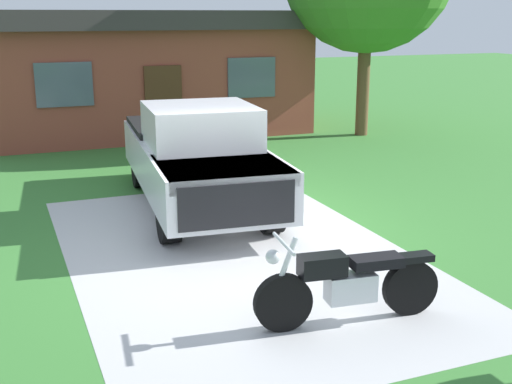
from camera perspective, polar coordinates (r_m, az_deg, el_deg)
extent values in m
plane|color=#387731|center=(9.62, -1.63, -5.44)|extent=(80.00, 80.00, 0.00)
cube|color=#B8B8B8|center=(9.62, -1.63, -5.42)|extent=(4.75, 7.61, 0.01)
cylinder|color=black|center=(7.30, 2.37, -9.62)|extent=(0.67, 0.19, 0.66)
cylinder|color=black|center=(7.88, 13.27, -8.10)|extent=(0.67, 0.19, 0.66)
cube|color=silver|center=(7.53, 8.24, -8.22)|extent=(0.59, 0.32, 0.32)
cube|color=black|center=(7.28, 5.79, -6.39)|extent=(0.55, 0.32, 0.24)
cube|color=black|center=(7.54, 10.42, -5.97)|extent=(0.63, 0.34, 0.12)
cube|color=black|center=(7.74, 13.44, -5.58)|extent=(0.50, 0.25, 0.08)
cylinder|color=silver|center=(7.15, 2.40, -6.92)|extent=(0.34, 0.10, 0.77)
cylinder|color=silver|center=(7.04, 2.43, -4.51)|extent=(0.12, 0.70, 0.04)
sphere|color=silver|center=(7.05, 1.48, -5.67)|extent=(0.16, 0.16, 0.16)
cylinder|color=black|center=(10.45, 1.28, -1.32)|extent=(0.38, 0.86, 0.84)
cylinder|color=black|center=(10.08, -7.63, -2.07)|extent=(0.38, 0.86, 0.84)
cylinder|color=black|center=(13.71, -3.22, 2.67)|extent=(0.38, 0.86, 0.84)
cylinder|color=black|center=(13.44, -10.03, 2.20)|extent=(0.38, 0.86, 0.84)
cube|color=silver|center=(11.84, -5.18, 2.50)|extent=(2.51, 5.76, 0.80)
cube|color=silver|center=(10.01, -3.08, 1.95)|extent=(2.07, 2.07, 0.20)
cube|color=silver|center=(11.31, -4.86, 5.78)|extent=(1.97, 2.06, 0.70)
cube|color=#3F4C56|center=(10.56, -3.95, 4.57)|extent=(1.71, 0.32, 0.60)
cube|color=black|center=(13.28, -6.56, 4.95)|extent=(2.11, 2.56, 0.50)
cube|color=black|center=(9.21, -1.69, -1.14)|extent=(1.70, 0.26, 0.64)
cylinder|color=brown|center=(19.22, 9.32, 9.44)|extent=(0.36, 0.36, 3.05)
cube|color=brown|center=(20.13, -9.87, 9.60)|extent=(9.00, 5.00, 3.00)
cube|color=#383333|center=(20.05, -10.10, 14.58)|extent=(9.60, 5.60, 0.50)
cube|color=#4C2D19|center=(17.73, -8.04, 7.47)|extent=(1.00, 0.08, 2.10)
cube|color=#4C5966|center=(17.23, -16.37, 8.97)|extent=(1.40, 0.06, 1.10)
cube|color=#4C5966|center=(18.43, -0.38, 9.94)|extent=(1.40, 0.06, 1.10)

